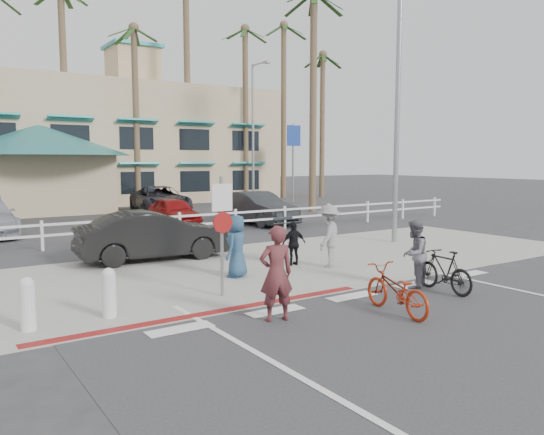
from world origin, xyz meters
TOP-DOWN VIEW (x-y plane):
  - ground at (0.00, 0.00)m, footprint 140.00×140.00m
  - bike_path at (0.00, -2.00)m, footprint 12.00×16.00m
  - sidewalk_plaza at (0.00, 4.50)m, footprint 22.00×7.00m
  - cross_street at (0.00, 8.50)m, footprint 40.00×5.00m
  - parking_lot at (0.00, 18.00)m, footprint 50.00×16.00m
  - curb_red at (-3.00, 1.20)m, footprint 7.00×0.25m
  - rail_fence at (0.50, 10.50)m, footprint 29.40×0.16m
  - building at (2.00, 31.00)m, footprint 28.00×16.00m
  - sign_post at (-2.30, 2.20)m, footprint 0.50×0.10m
  - bollard_0 at (-4.80, 2.00)m, footprint 0.26×0.26m
  - bollard_1 at (-6.20, 2.00)m, footprint 0.26×0.26m
  - streetlight_0 at (6.50, 5.50)m, footprint 0.60×2.00m
  - streetlight_1 at (12.00, 24.00)m, footprint 0.60×2.00m
  - info_sign at (14.00, 22.00)m, footprint 1.20×0.16m
  - palm_4 at (0.00, 26.00)m, footprint 4.00×4.00m
  - palm_5 at (4.00, 25.00)m, footprint 4.00×4.00m
  - palm_6 at (8.00, 26.00)m, footprint 4.00×4.00m
  - palm_7 at (12.00, 25.00)m, footprint 4.00×4.00m
  - palm_8 at (16.00, 26.00)m, footprint 4.00×4.00m
  - palm_9 at (19.00, 25.00)m, footprint 4.00×4.00m
  - palm_11 at (11.00, 16.00)m, footprint 4.00×4.00m
  - bike_red at (-0.15, -0.79)m, footprint 0.83×1.83m
  - rider_red at (-2.32, 0.11)m, footprint 0.73×0.56m
  - bike_black at (2.01, -0.21)m, footprint 0.60×1.63m
  - rider_black at (1.78, 0.46)m, footprint 0.94×0.85m
  - pedestrian_a at (1.62, 3.34)m, footprint 1.29×1.16m
  - pedestrian_child at (0.98, 4.08)m, footprint 0.75×0.38m
  - pedestrian_b at (-1.08, 3.67)m, footprint 0.92×0.85m
  - car_white_sedan at (-1.96, 7.06)m, footprint 4.50×1.84m
  - lot_car_2 at (1.85, 14.37)m, footprint 1.68×3.78m
  - lot_car_3 at (5.22, 12.71)m, footprint 1.89×4.62m
  - lot_car_5 at (3.44, 19.93)m, footprint 3.20×5.68m

SIDE VIEW (x-z plane):
  - ground at x=0.00m, z-range 0.00..0.00m
  - parking_lot at x=0.00m, z-range 0.00..0.01m
  - bike_path at x=0.00m, z-range 0.00..0.01m
  - cross_street at x=0.00m, z-range 0.00..0.01m
  - sidewalk_plaza at x=0.00m, z-range 0.00..0.01m
  - curb_red at x=-3.00m, z-range 0.00..0.02m
  - bike_red at x=-0.15m, z-range 0.00..0.93m
  - bollard_0 at x=-4.80m, z-range 0.00..0.95m
  - bollard_1 at x=-6.20m, z-range 0.00..0.95m
  - bike_black at x=2.01m, z-range 0.00..0.96m
  - rail_fence at x=0.50m, z-range 0.00..1.00m
  - pedestrian_child at x=0.98m, z-range 0.00..1.24m
  - lot_car_2 at x=1.85m, z-range 0.00..1.26m
  - car_white_sedan at x=-1.96m, z-range 0.00..1.45m
  - lot_car_3 at x=5.22m, z-range 0.00..1.49m
  - lot_car_5 at x=3.44m, z-range 0.00..1.50m
  - pedestrian_b at x=-1.08m, z-range 0.00..1.58m
  - rider_black at x=1.78m, z-range 0.00..1.58m
  - pedestrian_a at x=1.62m, z-range 0.00..1.74m
  - rider_red at x=-2.32m, z-range 0.00..1.77m
  - sign_post at x=-2.30m, z-range 0.00..2.90m
  - info_sign at x=14.00m, z-range 0.00..5.60m
  - streetlight_0 at x=6.50m, z-range 0.00..9.00m
  - streetlight_1 at x=12.00m, z-range 0.00..9.50m
  - building at x=2.00m, z-range 0.00..11.30m
  - palm_5 at x=4.00m, z-range 0.00..13.00m
  - palm_9 at x=19.00m, z-range 0.00..13.00m
  - palm_7 at x=12.00m, z-range 0.00..14.00m
  - palm_11 at x=11.00m, z-range 0.00..14.00m
  - palm_4 at x=0.00m, z-range 0.00..15.00m
  - palm_8 at x=16.00m, z-range 0.00..15.00m
  - palm_6 at x=8.00m, z-range 0.00..17.00m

